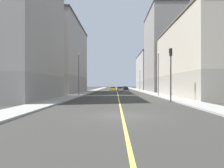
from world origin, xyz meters
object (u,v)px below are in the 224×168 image
Objects in this scene: street_lamp_left_near at (158,69)px; car_orange at (125,88)px; building_left_near at (197,60)px; car_black at (126,89)px; street_lamp_right_near at (79,70)px; traffic_light_left_near at (171,68)px; building_left_far at (150,72)px; building_right_corner at (17,37)px; building_left_mid at (163,52)px; building_right_midblock at (62,58)px; car_yellow at (113,89)px; car_white at (120,89)px; street_lamp_left_far at (140,78)px.

car_orange is (-3.99, 45.56, -4.22)m from street_lamp_left_near.
car_black is at bearing 105.82° from building_left_near.
street_lamp_right_near is at bearing -106.05° from car_black.
traffic_light_left_near is 57.46m from car_orange.
building_left_far is 64.28m from building_right_corner.
building_left_mid is 29.98m from building_right_midblock.
car_orange is 1.06× the size of car_yellow.
car_black is at bearing 74.08° from car_white.
street_lamp_left_near is (21.27, -14.56, -3.99)m from building_right_midblock.
building_right_corner is 47.66m from car_yellow.
street_lamp_right_near is at bearing -103.17° from car_orange.
building_right_corner is 4.10× the size of car_black.
car_yellow is 1.01× the size of car_white.
building_left_far is at bearing 82.13° from street_lamp_left_near.
street_lamp_left_near is 14.51m from street_lamp_right_near.
building_left_mid is at bearing -18.84° from car_white.
street_lamp_left_near is at bearing -34.39° from building_right_midblock.
building_right_corner is at bearing -120.35° from street_lamp_left_far.
street_lamp_left_near reaches higher than street_lamp_left_far.
building_left_near is 6.15× the size of car_yellow.
car_black is (-3.94, 37.37, -4.21)m from street_lamp_left_near.
car_white is at bearing -71.64° from car_yellow.
building_left_far reaches higher than car_black.
car_orange is at bearing 103.17° from building_left_near.
building_right_corner is 41.55m from car_white.
street_lamp_left_near is at bearing -2.52° from street_lamp_right_near.
building_left_near is at bearing -66.13° from car_white.
building_right_midblock reaches higher than car_orange.
building_left_mid is 38.02m from traffic_light_left_near.
building_left_far reaches higher than street_lamp_left_near.
traffic_light_left_near is (20.26, -2.91, -4.54)m from building_right_corner.
car_black is (17.34, 46.17, -8.05)m from building_right_corner.
car_black is at bearing 93.41° from traffic_light_left_near.
street_lamp_left_near is 1.01× the size of street_lamp_right_near.
car_orange is (17.29, 54.37, -8.06)m from building_right_corner.
building_left_near is at bearing -2.86° from street_lamp_right_near.
building_left_near reaches higher than street_lamp_left_near.
car_orange is (-2.97, 57.28, -3.53)m from traffic_light_left_near.
building_left_mid reaches higher than building_right_midblock.
street_lamp_right_near reaches higher than traffic_light_left_near.
building_left_near is 39.72m from car_black.
building_left_mid is 1.38× the size of building_right_corner.
street_lamp_right_near is at bearing -64.06° from building_right_midblock.
building_left_mid reaches higher than car_orange.
street_lamp_left_far reaches higher than car_orange.
car_black is (-10.71, 12.72, -11.39)m from building_left_mid.
street_lamp_left_far is (14.50, 26.88, -0.47)m from street_lamp_right_near.
building_right_midblock reaches higher than building_right_corner.
building_left_far reaches higher than street_lamp_right_near.
building_right_midblock is 26.09m from street_lamp_left_near.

